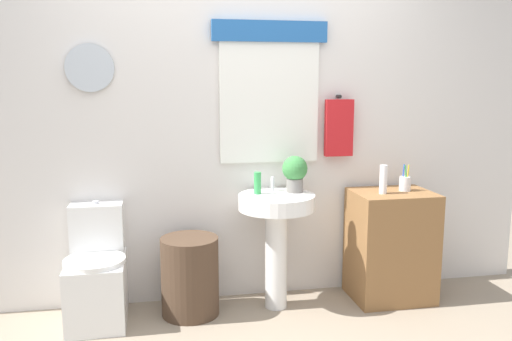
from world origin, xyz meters
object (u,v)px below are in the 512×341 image
(wooden_cabinet, at_px, (391,245))
(toilet, at_px, (97,276))
(pedestal_sink, at_px, (276,223))
(lotion_bottle, at_px, (383,179))
(soap_bottle, at_px, (258,183))
(potted_plant, at_px, (295,172))
(laundry_hamper, at_px, (190,276))
(toothbrush_cup, at_px, (405,183))

(wooden_cabinet, bearing_deg, toilet, 179.09)
(pedestal_sink, xyz_separation_m, lotion_bottle, (0.74, -0.04, 0.28))
(soap_bottle, bearing_deg, potted_plant, 2.20)
(wooden_cabinet, bearing_deg, laundry_hamper, 180.00)
(laundry_hamper, height_order, soap_bottle, soap_bottle)
(potted_plant, xyz_separation_m, toothbrush_cup, (0.79, -0.04, -0.10))
(toilet, distance_m, soap_bottle, 1.21)
(potted_plant, bearing_deg, lotion_bottle, -9.49)
(soap_bottle, relative_size, toothbrush_cup, 0.80)
(wooden_cabinet, height_order, soap_bottle, soap_bottle)
(wooden_cabinet, distance_m, potted_plant, 0.88)
(toothbrush_cup, bearing_deg, soap_bottle, 178.36)
(wooden_cabinet, relative_size, lotion_bottle, 3.92)
(toilet, xyz_separation_m, pedestal_sink, (1.18, -0.03, 0.30))
(laundry_hamper, height_order, pedestal_sink, pedestal_sink)
(pedestal_sink, xyz_separation_m, soap_bottle, (-0.12, 0.05, 0.27))
(wooden_cabinet, distance_m, lotion_bottle, 0.50)
(laundry_hamper, bearing_deg, toilet, 176.91)
(laundry_hamper, relative_size, soap_bottle, 3.56)
(toilet, relative_size, laundry_hamper, 1.45)
(laundry_hamper, height_order, toothbrush_cup, toothbrush_cup)
(pedestal_sink, relative_size, soap_bottle, 5.35)
(lotion_bottle, bearing_deg, laundry_hamper, 178.27)
(toilet, height_order, laundry_hamper, toilet)
(laundry_hamper, distance_m, soap_bottle, 0.76)
(toilet, bearing_deg, wooden_cabinet, -0.91)
(soap_bottle, distance_m, lotion_bottle, 0.86)
(potted_plant, bearing_deg, toothbrush_cup, -2.90)
(pedestal_sink, distance_m, lotion_bottle, 0.79)
(laundry_hamper, height_order, wooden_cabinet, wooden_cabinet)
(pedestal_sink, height_order, toothbrush_cup, toothbrush_cup)
(toilet, bearing_deg, toothbrush_cup, -0.33)
(laundry_hamper, relative_size, potted_plant, 2.12)
(pedestal_sink, height_order, lotion_bottle, lotion_bottle)
(laundry_hamper, xyz_separation_m, potted_plant, (0.73, 0.06, 0.67))
(soap_bottle, xyz_separation_m, potted_plant, (0.26, 0.01, 0.07))
(potted_plant, height_order, toothbrush_cup, potted_plant)
(pedestal_sink, bearing_deg, wooden_cabinet, -0.00)
(wooden_cabinet, relative_size, toothbrush_cup, 4.19)
(toilet, distance_m, laundry_hamper, 0.60)
(soap_bottle, bearing_deg, pedestal_sink, -22.62)
(wooden_cabinet, distance_m, soap_bottle, 1.07)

